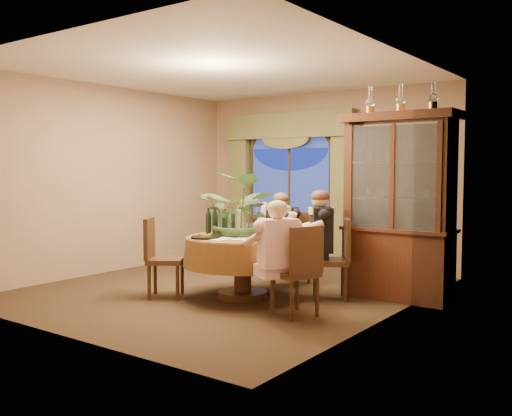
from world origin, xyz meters
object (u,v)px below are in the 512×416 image
Objects in this scene: person_back at (282,238)px; wine_bottle_5 at (215,221)px; person_pink at (278,259)px; wine_bottle_0 at (208,221)px; oil_lamp_left at (370,100)px; oil_lamp_center at (400,98)px; dining_table at (243,267)px; oil_lamp_right at (433,96)px; centerpiece_plant at (244,182)px; olive_bowl at (245,235)px; chair_right at (295,271)px; person_scarf at (321,244)px; stoneware_vase at (241,222)px; wine_bottle_4 at (219,220)px; wine_bottle_3 at (225,222)px; wine_bottle_2 at (232,220)px; wine_bottle_1 at (228,221)px; chair_back_right at (330,259)px; chair_back at (292,249)px; chair_front_left at (166,258)px; china_cabinet at (399,207)px.

wine_bottle_5 is at bearing 67.21° from person_back.
person_pink reaches higher than wine_bottle_0.
oil_lamp_left is 0.39m from oil_lamp_center.
dining_table is at bearing 90.00° from person_pink.
oil_lamp_left is at bearing 180.00° from oil_lamp_right.
centerpiece_plant is 6.59× the size of olive_bowl.
oil_lamp_right is 2.56m from chair_right.
person_scarf is at bearing 42.64° from olive_bowl.
wine_bottle_5 is at bearing -145.48° from stoneware_vase.
centerpiece_plant reaches higher than wine_bottle_5.
oil_lamp_left reaches higher than wine_bottle_4.
oil_lamp_center is 2.66m from wine_bottle_4.
oil_lamp_left is 1.03× the size of wine_bottle_4.
wine_bottle_0 is 1.00× the size of wine_bottle_3.
wine_bottle_2 is 1.00× the size of wine_bottle_3.
person_back reaches higher than wine_bottle_2.
centerpiece_plant is at bearing -19.83° from stoneware_vase.
wine_bottle_0 is at bearing -124.33° from wine_bottle_2.
wine_bottle_1 reaches higher than olive_bowl.
person_pink is 1.08m from person_scarf.
chair_right and chair_back_right have the same top height.
chair_back_right is 1.49m from wine_bottle_5.
chair_back is at bearing 28.03° from chair_back_right.
chair_back is 0.77× the size of person_pink.
chair_front_left is (-1.73, -0.19, 0.00)m from chair_right.
chair_back is at bearing 20.10° from person_scarf.
person_pink is (-0.69, -1.56, -0.49)m from china_cabinet.
oil_lamp_right is 1.03× the size of wine_bottle_3.
olive_bowl is (0.21, -0.20, -0.12)m from stoneware_vase.
wine_bottle_4 is (-1.22, -0.46, 0.26)m from person_scarf.
dining_table is 0.72m from wine_bottle_4.
dining_table is 1.03m from centerpiece_plant.
dining_table is 0.66m from wine_bottle_2.
person_pink is 3.75× the size of wine_bottle_2.
chair_back_right is at bearing 37.81° from olive_bowl.
olive_bowl is (-0.88, 0.28, 0.30)m from chair_right.
stoneware_vase is at bearing 85.76° from chair_right.
wine_bottle_3 reaches higher than chair_right.
person_pink is (-0.03, -1.07, 0.14)m from chair_back_right.
stoneware_vase reaches higher than chair_back_right.
oil_lamp_right is at bearing 24.39° from wine_bottle_0.
wine_bottle_3 is (-0.95, -0.67, 0.26)m from person_scarf.
wine_bottle_2 is at bearing 160.09° from centerpiece_plant.
wine_bottle_2 and wine_bottle_3 have the same top height.
person_back reaches higher than person_pink.
wine_bottle_5 reaches higher than olive_bowl.
person_pink is (-1.07, -1.56, -1.77)m from oil_lamp_right.
centerpiece_plant reaches higher than chair_right.
chair_right is 0.97m from olive_bowl.
china_cabinet is 2.87m from chair_front_left.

